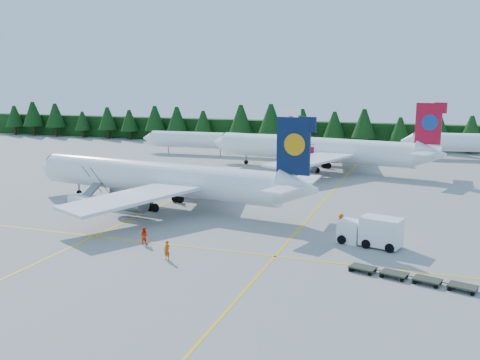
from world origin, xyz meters
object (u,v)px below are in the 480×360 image
(service_truck, at_px, (370,231))
(airliner_red, at_px, (309,149))
(airliner_navy, at_px, (151,178))
(airstairs, at_px, (86,198))

(service_truck, bearing_deg, airliner_red, 124.07)
(airliner_navy, distance_m, airstairs, 9.34)
(airliner_navy, height_order, airstairs, airliner_navy)
(airliner_red, distance_m, airstairs, 43.79)
(airliner_navy, bearing_deg, airliner_red, 76.95)
(airliner_navy, height_order, airliner_red, airliner_red)
(airstairs, height_order, service_truck, airstairs)
(airliner_navy, relative_size, airliner_red, 0.97)
(airstairs, bearing_deg, service_truck, 10.64)
(airliner_red, height_order, airstairs, airliner_red)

